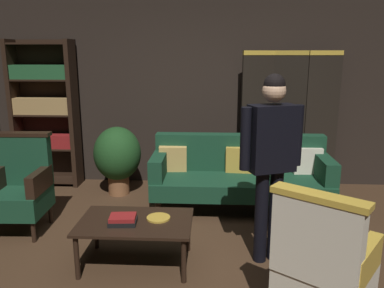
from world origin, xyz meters
TOP-DOWN VIEW (x-y plane):
  - ground_plane at (0.00, 0.00)m, footprint 10.00×10.00m
  - back_wall at (0.00, 2.45)m, footprint 7.20×0.10m
  - folding_screen at (1.24, 2.21)m, footprint 1.32×0.22m
  - bookshelf at (-2.15, 2.19)m, footprint 0.90×0.32m
  - velvet_couch at (0.55, 1.45)m, footprint 2.12×0.78m
  - coffee_table at (-0.46, 0.06)m, footprint 1.00×0.64m
  - armchair_gilt_accent at (0.96, -0.72)m, footprint 0.81×0.81m
  - armchair_wing_left at (-1.82, 0.70)m, footprint 0.61×0.60m
  - standing_figure at (0.72, 0.21)m, footprint 0.56×0.34m
  - potted_plant at (-1.05, 1.84)m, footprint 0.63×0.63m
  - book_black_cloth at (-0.56, -0.01)m, footprint 0.25×0.20m
  - book_red_leather at (-0.56, -0.01)m, footprint 0.24×0.19m
  - brass_tray at (-0.26, 0.11)m, footprint 0.21×0.21m

SIDE VIEW (x-z plane):
  - ground_plane at x=0.00m, z-range 0.00..0.00m
  - coffee_table at x=-0.46m, z-range 0.16..0.58m
  - brass_tray at x=-0.26m, z-range 0.42..0.44m
  - book_black_cloth at x=-0.56m, z-range 0.42..0.46m
  - velvet_couch at x=0.55m, z-range 0.01..0.89m
  - book_red_leather at x=-0.56m, z-range 0.46..0.50m
  - armchair_gilt_accent at x=0.96m, z-range -0.03..1.01m
  - armchair_wing_left at x=-1.82m, z-range -0.03..1.01m
  - potted_plant at x=-1.05m, z-range 0.07..0.99m
  - folding_screen at x=1.24m, z-range 0.04..1.94m
  - standing_figure at x=0.72m, z-range 0.17..1.88m
  - bookshelf at x=-2.15m, z-range 0.05..2.10m
  - back_wall at x=0.00m, z-range 0.00..2.80m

